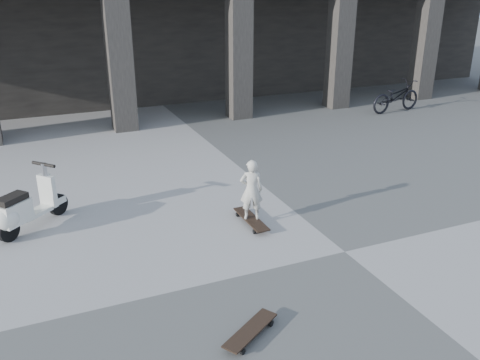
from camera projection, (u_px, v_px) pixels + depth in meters
name	position (u px, v px, depth m)	size (l,w,h in m)	color
ground	(345.00, 252.00, 8.05)	(90.00, 90.00, 0.00)	#50504D
colonnade	(139.00, 9.00, 18.71)	(28.00, 8.82, 6.00)	black
longboard	(251.00, 219.00, 8.95)	(0.26, 1.06, 0.11)	black
skateboard_spare	(250.00, 331.00, 6.11)	(0.87, 0.66, 0.11)	black
child	(251.00, 190.00, 8.74)	(0.40, 0.26, 1.09)	#BAB6A8
scooter	(20.00, 211.00, 8.48)	(1.23, 1.13, 1.07)	black
bicycle	(396.00, 96.00, 16.44)	(0.68, 1.94, 1.02)	black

